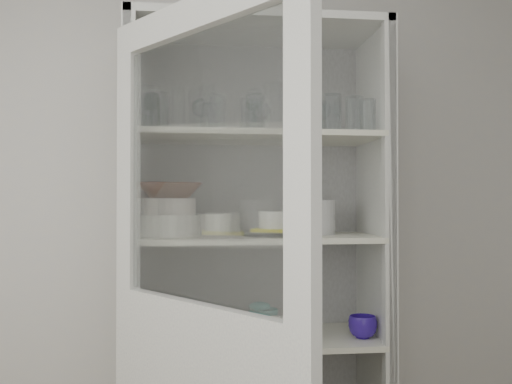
% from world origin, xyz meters
% --- Properties ---
extents(wall_back, '(3.60, 0.02, 2.60)m').
position_xyz_m(wall_back, '(0.00, 1.50, 1.30)').
color(wall_back, '#BBBAB8').
rests_on(wall_back, ground).
extents(pantry_cabinet, '(1.00, 0.45, 2.10)m').
position_xyz_m(pantry_cabinet, '(0.20, 1.34, 0.94)').
color(pantry_cabinet, '#B5B5B5').
rests_on(pantry_cabinet, floor).
extents(cupboard_door, '(0.56, 0.75, 2.00)m').
position_xyz_m(cupboard_door, '(-0.04, 0.69, 0.87)').
color(cupboard_door, '#B5B5B5').
rests_on(cupboard_door, floor).
extents(tumbler_0, '(0.09, 0.09, 0.15)m').
position_xyz_m(tumbler_0, '(-0.21, 1.12, 1.74)').
color(tumbler_0, silver).
rests_on(tumbler_0, shelf_glass).
extents(tumbler_1, '(0.08, 0.08, 0.13)m').
position_xyz_m(tumbler_1, '(-0.21, 1.16, 1.73)').
color(tumbler_1, silver).
rests_on(tumbler_1, shelf_glass).
extents(tumbler_2, '(0.07, 0.07, 0.14)m').
position_xyz_m(tumbler_2, '(0.18, 1.16, 1.73)').
color(tumbler_2, silver).
rests_on(tumbler_2, shelf_glass).
extents(tumbler_3, '(0.08, 0.08, 0.13)m').
position_xyz_m(tumbler_3, '(0.04, 1.15, 1.73)').
color(tumbler_3, silver).
rests_on(tumbler_3, shelf_glass).
extents(tumbler_4, '(0.09, 0.09, 0.15)m').
position_xyz_m(tumbler_4, '(0.48, 1.16, 1.74)').
color(tumbler_4, silver).
rests_on(tumbler_4, shelf_glass).
extents(tumbler_5, '(0.09, 0.09, 0.14)m').
position_xyz_m(tumbler_5, '(0.57, 1.16, 1.73)').
color(tumbler_5, silver).
rests_on(tumbler_5, shelf_glass).
extents(tumbler_6, '(0.08, 0.08, 0.12)m').
position_xyz_m(tumbler_6, '(0.61, 1.12, 1.72)').
color(tumbler_6, silver).
rests_on(tumbler_6, shelf_glass).
extents(tumbler_7, '(0.08, 0.08, 0.14)m').
position_xyz_m(tumbler_7, '(-0.21, 1.25, 1.73)').
color(tumbler_7, silver).
rests_on(tumbler_7, shelf_glass).
extents(tumbler_8, '(0.10, 0.10, 0.15)m').
position_xyz_m(tumbler_8, '(-0.18, 1.25, 1.74)').
color(tumbler_8, silver).
rests_on(tumbler_8, shelf_glass).
extents(tumbler_9, '(0.07, 0.07, 0.12)m').
position_xyz_m(tumbler_9, '(0.02, 1.29, 1.72)').
color(tumbler_9, silver).
rests_on(tumbler_9, shelf_glass).
extents(tumbler_10, '(0.09, 0.09, 0.14)m').
position_xyz_m(tumbler_10, '(0.17, 1.27, 1.73)').
color(tumbler_10, silver).
rests_on(tumbler_10, shelf_glass).
extents(tumbler_11, '(0.08, 0.08, 0.13)m').
position_xyz_m(tumbler_11, '(0.19, 1.26, 1.72)').
color(tumbler_11, silver).
rests_on(tumbler_11, shelf_glass).
extents(goblet_0, '(0.08, 0.08, 0.18)m').
position_xyz_m(goblet_0, '(-0.02, 1.39, 1.75)').
color(goblet_0, silver).
rests_on(goblet_0, shelf_glass).
extents(goblet_1, '(0.07, 0.07, 0.17)m').
position_xyz_m(goblet_1, '(0.24, 1.40, 1.74)').
color(goblet_1, silver).
rests_on(goblet_1, shelf_glass).
extents(goblet_2, '(0.08, 0.08, 0.18)m').
position_xyz_m(goblet_2, '(0.49, 1.37, 1.75)').
color(goblet_2, silver).
rests_on(goblet_2, shelf_glass).
extents(goblet_3, '(0.07, 0.07, 0.16)m').
position_xyz_m(goblet_3, '(0.49, 1.38, 1.74)').
color(goblet_3, silver).
rests_on(goblet_3, shelf_glass).
extents(plate_stack_front, '(0.24, 0.24, 0.08)m').
position_xyz_m(plate_stack_front, '(-0.14, 1.24, 1.30)').
color(plate_stack_front, white).
rests_on(plate_stack_front, shelf_plates).
extents(plate_stack_back, '(0.20, 0.20, 0.08)m').
position_xyz_m(plate_stack_back, '(0.01, 1.37, 1.30)').
color(plate_stack_back, white).
rests_on(plate_stack_back, shelf_plates).
extents(cream_bowl, '(0.26, 0.26, 0.06)m').
position_xyz_m(cream_bowl, '(-0.14, 1.24, 1.38)').
color(cream_bowl, white).
rests_on(cream_bowl, plate_stack_front).
extents(terracotta_bowl, '(0.28, 0.28, 0.06)m').
position_xyz_m(terracotta_bowl, '(-0.14, 1.24, 1.44)').
color(terracotta_bowl, '#4A2315').
rests_on(terracotta_bowl, cream_bowl).
extents(glass_platter, '(0.34, 0.34, 0.02)m').
position_xyz_m(glass_platter, '(0.28, 1.24, 1.27)').
color(glass_platter, silver).
rests_on(glass_platter, shelf_plates).
extents(yellow_trivet, '(0.23, 0.23, 0.01)m').
position_xyz_m(yellow_trivet, '(0.28, 1.24, 1.28)').
color(yellow_trivet, yellow).
rests_on(yellow_trivet, glass_platter).
extents(white_ramekin, '(0.18, 0.18, 0.07)m').
position_xyz_m(white_ramekin, '(0.28, 1.24, 1.32)').
color(white_ramekin, white).
rests_on(white_ramekin, yellow_trivet).
extents(grey_bowl_stack, '(0.14, 0.14, 0.14)m').
position_xyz_m(grey_bowl_stack, '(0.46, 1.29, 1.33)').
color(grey_bowl_stack, '#B8B8B8').
rests_on(grey_bowl_stack, shelf_plates).
extents(mug_blue, '(0.12, 0.12, 0.09)m').
position_xyz_m(mug_blue, '(0.61, 1.19, 0.90)').
color(mug_blue, navy).
rests_on(mug_blue, shelf_mugs).
extents(mug_teal, '(0.12, 0.12, 0.09)m').
position_xyz_m(mug_teal, '(0.25, 1.34, 0.91)').
color(mug_teal, teal).
rests_on(mug_teal, shelf_mugs).
extents(mug_white, '(0.11, 0.11, 0.10)m').
position_xyz_m(mug_white, '(0.27, 1.14, 0.91)').
color(mug_white, white).
rests_on(mug_white, shelf_mugs).
extents(teal_jar, '(0.09, 0.09, 0.11)m').
position_xyz_m(teal_jar, '(0.22, 1.33, 0.91)').
color(teal_jar, teal).
rests_on(teal_jar, shelf_mugs).
extents(measuring_cups, '(0.10, 0.10, 0.04)m').
position_xyz_m(measuring_cups, '(-0.16, 1.20, 0.88)').
color(measuring_cups, '#A7A6AC').
rests_on(measuring_cups, shelf_mugs).
extents(white_canister, '(0.16, 0.16, 0.15)m').
position_xyz_m(white_canister, '(-0.18, 1.28, 0.93)').
color(white_canister, white).
rests_on(white_canister, shelf_mugs).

